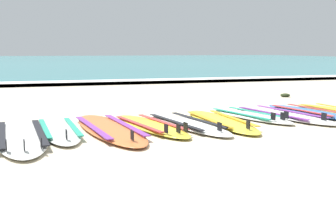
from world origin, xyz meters
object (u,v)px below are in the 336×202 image
surfboard_4 (150,125)px  surfboard_7 (248,115)px  surfboard_2 (59,130)px  surfboard_1 (21,136)px  surfboard_5 (187,123)px  surfboard_3 (109,128)px  surfboard_9 (309,112)px  surfboard_6 (220,121)px  surfboard_8 (281,114)px

surfboard_4 → surfboard_7: same height
surfboard_2 → surfboard_1: bearing=-152.0°
surfboard_5 → surfboard_7: same height
surfboard_1 → surfboard_3: size_ratio=0.98×
surfboard_1 → surfboard_7: same height
surfboard_3 → surfboard_7: 2.38m
surfboard_3 → surfboard_9: (3.49, 0.53, 0.00)m
surfboard_9 → surfboard_7: bearing=-177.7°
surfboard_1 → surfboard_7: (3.44, 0.66, 0.00)m
surfboard_6 → surfboard_8: (1.20, 0.30, -0.00)m
surfboard_2 → surfboard_7: same height
surfboard_2 → surfboard_5: size_ratio=0.92×
surfboard_1 → surfboard_4: (1.69, 0.23, 0.00)m
surfboard_8 → surfboard_2: bearing=-174.5°
surfboard_3 → surfboard_6: size_ratio=1.16×
surfboard_4 → surfboard_6: 1.09m
surfboard_1 → surfboard_5: size_ratio=1.14×
surfboard_7 → surfboard_9: 1.17m
surfboard_6 → surfboard_9: 1.87m
surfboard_1 → surfboard_7: size_ratio=1.27×
surfboard_6 → surfboard_2: bearing=-179.0°
surfboard_1 → surfboard_2: bearing=28.0°
surfboard_1 → surfboard_9: bearing=8.7°
surfboard_9 → surfboard_5: bearing=-168.9°
surfboard_2 → surfboard_5: 1.77m
surfboard_8 → surfboard_3: bearing=-171.9°
surfboard_9 → surfboard_2: bearing=-173.7°
surfboard_1 → surfboard_9: 4.66m
surfboard_2 → surfboard_3: size_ratio=0.79×
surfboard_3 → surfboard_9: same height
surfboard_2 → surfboard_9: bearing=6.3°
surfboard_4 → surfboard_1: bearing=-172.3°
surfboard_7 → surfboard_3: bearing=-168.4°
surfboard_2 → surfboard_6: size_ratio=0.92×
surfboard_3 → surfboard_8: (2.88, 0.41, 0.00)m
surfboard_3 → surfboard_4: size_ratio=1.22×
surfboard_5 → surfboard_9: (2.37, 0.46, 0.00)m
surfboard_1 → surfboard_8: 4.03m
surfboard_4 → surfboard_5: (0.54, 0.01, -0.00)m
surfboard_4 → surfboard_7: bearing=13.8°
surfboard_5 → surfboard_6: 0.55m
surfboard_4 → surfboard_7: (1.74, 0.43, 0.00)m
surfboard_6 → surfboard_8: size_ratio=0.94×
surfboard_1 → surfboard_2: size_ratio=1.24×
surfboard_9 → surfboard_1: bearing=-171.3°
surfboard_2 → surfboard_6: 2.32m
surfboard_1 → surfboard_3: (1.11, 0.18, -0.00)m
surfboard_5 → surfboard_2: bearing=179.8°
surfboard_1 → surfboard_9: size_ratio=1.21×
surfboard_3 → surfboard_8: 2.91m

